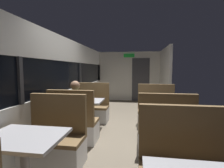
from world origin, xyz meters
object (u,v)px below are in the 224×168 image
(dining_table_near_window, at_px, (24,144))
(coffee_cup_secondary, at_px, (90,97))
(bench_mid_window_facing_entry, at_px, (92,110))
(bench_rear_aisle_facing_entry, at_px, (156,114))
(seated_passenger, at_px, (75,115))
(coffee_cup_primary, at_px, (164,103))
(bench_mid_window_facing_end, at_px, (74,126))
(bench_near_window_facing_entry, at_px, (54,144))
(dining_table_rear_aisle, at_px, (160,109))
(dining_table_mid_window, at_px, (84,104))
(bench_rear_aisle_facing_end, at_px, (165,135))

(dining_table_near_window, relative_size, coffee_cup_secondary, 10.00)
(bench_mid_window_facing_entry, relative_size, coffee_cup_secondary, 12.22)
(bench_rear_aisle_facing_entry, relative_size, seated_passenger, 0.87)
(bench_rear_aisle_facing_entry, height_order, coffee_cup_primary, bench_rear_aisle_facing_entry)
(dining_table_near_window, xyz_separation_m, bench_mid_window_facing_end, (0.00, 1.54, -0.31))
(coffee_cup_primary, relative_size, coffee_cup_secondary, 1.00)
(bench_mid_window_facing_end, relative_size, bench_mid_window_facing_entry, 1.00)
(seated_passenger, relative_size, coffee_cup_primary, 14.00)
(bench_rear_aisle_facing_entry, height_order, seated_passenger, seated_passenger)
(bench_near_window_facing_entry, height_order, bench_mid_window_facing_end, same)
(dining_table_rear_aisle, bearing_deg, bench_rear_aisle_facing_entry, 90.00)
(bench_rear_aisle_facing_entry, bearing_deg, seated_passenger, -147.82)
(seated_passenger, height_order, coffee_cup_primary, seated_passenger)
(dining_table_near_window, xyz_separation_m, dining_table_mid_window, (0.00, 2.24, 0.00))
(bench_near_window_facing_entry, xyz_separation_m, coffee_cup_secondary, (0.10, 1.69, 0.46))
(bench_near_window_facing_entry, bearing_deg, coffee_cup_secondary, 86.46)
(dining_table_rear_aisle, xyz_separation_m, coffee_cup_primary, (0.07, -0.11, 0.15))
(coffee_cup_primary, bearing_deg, dining_table_near_window, -133.90)
(bench_near_window_facing_entry, xyz_separation_m, coffee_cup_primary, (1.86, 1.23, 0.46))
(bench_near_window_facing_entry, xyz_separation_m, bench_mid_window_facing_entry, (0.00, 2.24, 0.00))
(bench_rear_aisle_facing_end, bearing_deg, bench_rear_aisle_facing_entry, 90.00)
(coffee_cup_primary, bearing_deg, bench_near_window_facing_entry, -146.47)
(dining_table_near_window, xyz_separation_m, bench_rear_aisle_facing_end, (1.79, 1.34, -0.31))
(bench_mid_window_facing_entry, distance_m, bench_rear_aisle_facing_end, 2.40)
(dining_table_mid_window, bearing_deg, bench_mid_window_facing_entry, 90.00)
(bench_mid_window_facing_end, bearing_deg, coffee_cup_primary, 11.81)
(bench_mid_window_facing_end, bearing_deg, coffee_cup_secondary, 82.99)
(bench_rear_aisle_facing_end, bearing_deg, bench_mid_window_facing_end, 173.62)
(dining_table_mid_window, relative_size, dining_table_rear_aisle, 1.00)
(dining_table_mid_window, bearing_deg, bench_rear_aisle_facing_entry, 15.59)
(coffee_cup_primary, bearing_deg, dining_table_mid_window, 170.50)
(bench_near_window_facing_entry, xyz_separation_m, bench_mid_window_facing_end, (0.00, 0.84, 0.00))
(bench_near_window_facing_entry, relative_size, bench_mid_window_facing_entry, 1.00)
(bench_mid_window_facing_end, distance_m, coffee_cup_secondary, 0.97)
(bench_rear_aisle_facing_entry, distance_m, coffee_cup_primary, 0.93)
(bench_mid_window_facing_end, distance_m, bench_rear_aisle_facing_entry, 2.15)
(bench_rear_aisle_facing_entry, bearing_deg, bench_near_window_facing_entry, -131.25)
(seated_passenger, distance_m, coffee_cup_secondary, 0.83)
(dining_table_near_window, xyz_separation_m, coffee_cup_primary, (1.86, 1.93, 0.15))
(bench_rear_aisle_facing_end, bearing_deg, bench_near_window_facing_entry, -160.26)
(dining_table_mid_window, xyz_separation_m, coffee_cup_primary, (1.86, -0.31, 0.15))
(bench_mid_window_facing_entry, height_order, coffee_cup_primary, bench_mid_window_facing_entry)
(dining_table_near_window, distance_m, dining_table_rear_aisle, 2.71)
(dining_table_mid_window, distance_m, bench_mid_window_facing_end, 0.77)
(dining_table_rear_aisle, bearing_deg, coffee_cup_primary, -58.66)
(dining_table_rear_aisle, relative_size, seated_passenger, 0.71)
(dining_table_mid_window, xyz_separation_m, coffee_cup_secondary, (0.10, 0.15, 0.15))
(dining_table_mid_window, xyz_separation_m, dining_table_rear_aisle, (1.79, -0.20, 0.00))
(bench_mid_window_facing_entry, relative_size, bench_rear_aisle_facing_entry, 1.00)
(dining_table_near_window, distance_m, bench_mid_window_facing_entry, 2.96)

